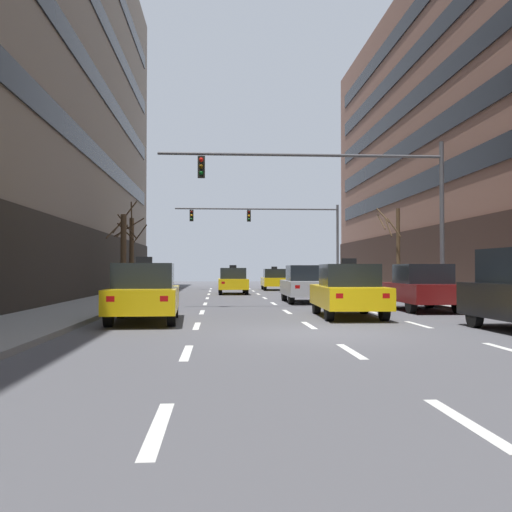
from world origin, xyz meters
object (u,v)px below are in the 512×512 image
(taxi_driving_0, at_px, (144,293))
(car_driving_2, at_px, (306,284))
(car_parked_2, at_px, (421,288))
(street_tree_1, at_px, (131,254))
(traffic_signal_0, at_px, (353,189))
(taxi_driving_1, at_px, (348,291))
(street_tree_0, at_px, (396,247))
(street_tree_2, at_px, (124,253))
(traffic_signal_1, at_px, (279,225))
(taxi_driving_3, at_px, (274,280))
(taxi_driving_4, at_px, (233,281))

(taxi_driving_0, xyz_separation_m, car_driving_2, (6.13, 9.50, 0.00))
(car_parked_2, xyz_separation_m, street_tree_1, (-12.29, 11.55, 1.56))
(traffic_signal_0, bearing_deg, taxi_driving_1, -105.41)
(street_tree_0, relative_size, street_tree_1, 1.08)
(street_tree_1, bearing_deg, taxi_driving_0, -80.21)
(taxi_driving_1, height_order, street_tree_2, street_tree_2)
(traffic_signal_1, bearing_deg, taxi_driving_0, -104.26)
(car_parked_2, height_order, street_tree_0, street_tree_0)
(traffic_signal_0, bearing_deg, taxi_driving_3, 93.50)
(taxi_driving_3, bearing_deg, taxi_driving_4, -115.90)
(taxi_driving_3, height_order, taxi_driving_4, taxi_driving_4)
(traffic_signal_1, relative_size, street_tree_1, 2.77)
(traffic_signal_1, height_order, street_tree_0, traffic_signal_1)
(taxi_driving_4, relative_size, street_tree_2, 0.87)
(traffic_signal_0, bearing_deg, taxi_driving_0, -142.68)
(street_tree_1, bearing_deg, taxi_driving_1, -57.99)
(taxi_driving_4, bearing_deg, street_tree_1, -149.43)
(car_driving_2, height_order, traffic_signal_0, traffic_signal_0)
(traffic_signal_1, bearing_deg, taxi_driving_1, -90.83)
(car_driving_2, distance_m, taxi_driving_3, 16.09)
(taxi_driving_0, relative_size, car_parked_2, 1.01)
(car_driving_2, relative_size, traffic_signal_1, 0.37)
(taxi_driving_1, xyz_separation_m, street_tree_1, (-8.94, 14.30, 1.57))
(taxi_driving_0, distance_m, taxi_driving_1, 6.38)
(taxi_driving_4, distance_m, traffic_signal_0, 14.56)
(street_tree_0, bearing_deg, car_driving_2, -142.13)
(taxi_driving_0, bearing_deg, traffic_signal_1, 75.74)
(taxi_driving_4, xyz_separation_m, car_parked_2, (6.57, -14.93, 0.05))
(taxi_driving_1, bearing_deg, taxi_driving_3, 90.03)
(car_driving_2, bearing_deg, traffic_signal_0, -70.86)
(car_parked_2, distance_m, street_tree_0, 10.21)
(taxi_driving_0, distance_m, traffic_signal_1, 27.09)
(traffic_signal_1, height_order, street_tree_1, traffic_signal_1)
(traffic_signal_1, xyz_separation_m, street_tree_1, (-9.30, -10.36, -2.40))
(traffic_signal_0, height_order, street_tree_1, traffic_signal_0)
(taxi_driving_1, distance_m, traffic_signal_1, 24.98)
(street_tree_2, bearing_deg, taxi_driving_0, -78.25)
(traffic_signal_1, bearing_deg, street_tree_2, -125.38)
(taxi_driving_0, height_order, car_driving_2, taxi_driving_0)
(taxi_driving_3, relative_size, street_tree_2, 0.84)
(car_driving_2, bearing_deg, taxi_driving_0, -122.83)
(taxi_driving_0, height_order, taxi_driving_3, taxi_driving_0)
(car_parked_2, distance_m, traffic_signal_0, 4.70)
(taxi_driving_0, relative_size, car_driving_2, 1.01)
(taxi_driving_0, distance_m, taxi_driving_4, 19.23)
(taxi_driving_1, relative_size, traffic_signal_1, 0.37)
(taxi_driving_0, height_order, car_parked_2, taxi_driving_0)
(taxi_driving_0, xyz_separation_m, taxi_driving_1, (6.25, 1.31, -0.01))
(taxi_driving_1, bearing_deg, street_tree_1, 122.01)
(traffic_signal_0, xyz_separation_m, street_tree_2, (-10.13, 7.22, -2.32))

